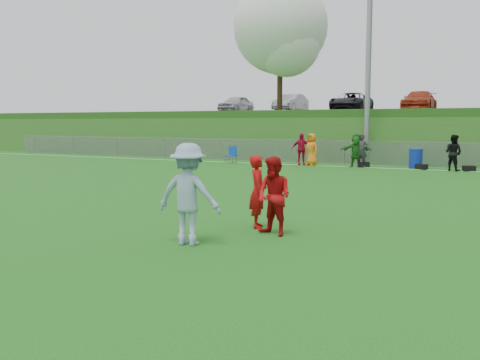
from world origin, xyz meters
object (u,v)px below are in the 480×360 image
Objects in this scene: player_red_center at (274,196)px; recycling_bin at (416,159)px; player_red_left at (258,191)px; player_blue at (189,194)px.

recycling_bin is at bearing 108.25° from player_red_center.
recycling_bin is at bearing -28.18° from player_red_left.
recycling_bin is (0.99, 19.09, -0.46)m from player_blue.
player_blue is 1.94× the size of recycling_bin.
player_red_center reaches higher than player_red_left.
player_blue is 19.13m from recycling_bin.
player_red_center is at bearing -89.73° from recycling_bin.
player_blue is (-0.45, -2.03, 0.16)m from player_red_left.
player_blue reaches higher than recycling_bin.
player_red_left is at bearing -91.83° from recycling_bin.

